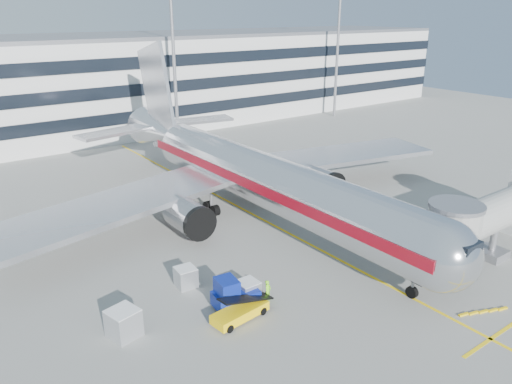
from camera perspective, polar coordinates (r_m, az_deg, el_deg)
ground at (r=42.65m, az=8.70°, el=-7.24°), size 180.00×180.00×0.00m
lead_in_line at (r=49.44m, az=0.52°, el=-3.03°), size 0.25×70.00×0.01m
stop_bar at (r=35.76m, az=25.23°, el=-14.97°), size 6.00×0.25×0.01m
main_jet at (r=49.25m, az=-0.67°, el=2.13°), size 50.95×48.70×16.06m
jet_bridge at (r=46.29m, az=26.92°, el=-1.81°), size 17.80×4.50×7.00m
terminal at (r=89.34m, az=-18.71°, el=11.58°), size 150.00×24.25×15.60m
light_mast_centre at (r=77.06m, az=-9.47°, el=16.45°), size 2.40×1.20×25.45m
light_mast_east at (r=97.48m, az=9.38°, el=17.16°), size 2.40×1.20×25.45m
belt_loader at (r=34.06m, az=-1.84°, el=-13.49°), size 4.32×1.91×2.03m
baggage_tug at (r=35.01m, az=-2.64°, el=-11.64°), size 3.30×2.34×2.32m
cargo_container_left at (r=33.40m, az=-14.90°, el=-14.27°), size 2.11×2.11×1.87m
cargo_container_right at (r=37.91m, az=-8.03°, el=-9.60°), size 1.53×1.53×1.52m
cargo_container_front at (r=35.87m, az=-0.94°, el=-11.24°), size 1.44×1.44×1.51m
ramp_worker at (r=35.82m, az=1.34°, el=-11.22°), size 0.69×0.59×1.61m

